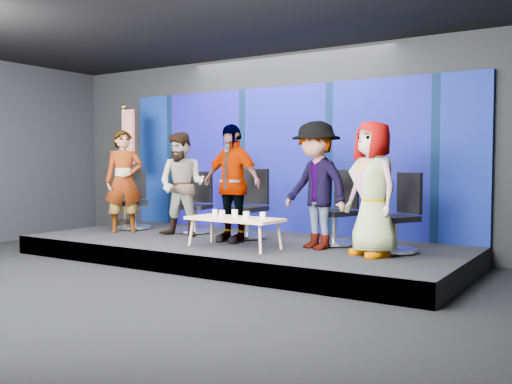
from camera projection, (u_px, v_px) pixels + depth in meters
ground at (123, 289)px, 6.96m from camera, size 10.00×10.00×0.00m
room_walls at (121, 89)px, 6.84m from camera, size 10.02×8.02×3.51m
riser at (239, 250)px, 9.05m from camera, size 7.00×3.00×0.30m
backdrop at (285, 159)px, 10.20m from camera, size 7.00×0.08×2.60m
chair_a at (134, 209)px, 10.66m from camera, size 0.89×0.89×1.12m
panelist_a at (124, 181)px, 10.14m from camera, size 0.77×0.78×1.82m
chair_b at (196, 213)px, 10.06m from camera, size 0.72×0.72×1.08m
panelist_b at (182, 184)px, 9.56m from camera, size 0.97×0.82×1.75m
chair_c at (250, 215)px, 9.36m from camera, size 0.69×0.69×1.14m
panelist_c at (231, 183)px, 8.90m from camera, size 1.11×0.53×1.84m
chair_d at (337, 220)px, 8.57m from camera, size 0.82×0.82×1.13m
panelist_d at (316, 185)px, 8.18m from camera, size 1.35×1.05×1.83m
chair_e at (398, 226)px, 7.84m from camera, size 0.85×0.85×1.10m
panelist_e at (373, 189)px, 7.53m from camera, size 1.04×0.93×1.79m
coffee_table at (234, 220)px, 8.30m from camera, size 1.47×0.68×0.44m
mug_a at (215, 212)px, 8.59m from camera, size 0.08×0.08×0.09m
mug_b at (222, 214)px, 8.35m from camera, size 0.09×0.09×0.10m
mug_c at (235, 213)px, 8.40m from camera, size 0.09×0.09×0.11m
mug_d at (246, 215)px, 8.11m from camera, size 0.09×0.09×0.10m
mug_e at (263, 216)px, 8.09m from camera, size 0.08×0.08×0.10m
flag_stand at (127, 161)px, 11.23m from camera, size 0.54×0.32×2.40m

